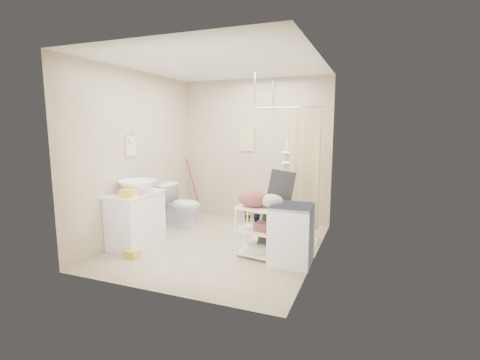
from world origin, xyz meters
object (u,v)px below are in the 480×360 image
object	(u,v)px
toilet	(182,205)
laundry_rack	(260,227)
vanity	(136,219)
washing_machine	(291,234)

from	to	relation	value
toilet	laundry_rack	world-z (taller)	laundry_rack
laundry_rack	vanity	bearing A→B (deg)	-165.00
vanity	toilet	xyz separation A→B (m)	(0.12, 1.10, -0.01)
washing_machine	laundry_rack	world-z (taller)	laundry_rack
vanity	washing_machine	world-z (taller)	vanity
washing_machine	laundry_rack	distance (m)	0.44
toilet	vanity	bearing A→B (deg)	178.87
toilet	laundry_rack	distance (m)	1.97
toilet	laundry_rack	xyz separation A→B (m)	(1.74, -0.91, 0.04)
vanity	washing_machine	xyz separation A→B (m)	(2.30, 0.15, -0.01)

